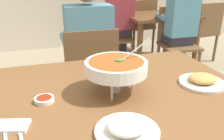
% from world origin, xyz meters
% --- Properties ---
extents(dining_table_main, '(1.27, 0.99, 0.74)m').
position_xyz_m(dining_table_main, '(0.00, 0.00, 0.64)').
color(dining_table_main, brown).
rests_on(dining_table_main, ground_plane).
extents(chair_diner_main, '(0.44, 0.44, 0.90)m').
position_xyz_m(chair_diner_main, '(-0.00, 0.78, 0.51)').
color(chair_diner_main, brown).
rests_on(chair_diner_main, ground_plane).
extents(diner_main, '(0.40, 0.45, 1.31)m').
position_xyz_m(diner_main, '(0.00, 0.82, 0.75)').
color(diner_main, '#2D2D38').
rests_on(diner_main, ground_plane).
extents(curry_bowl, '(0.33, 0.30, 0.26)m').
position_xyz_m(curry_bowl, '(-0.03, -0.01, 0.87)').
color(curry_bowl, silver).
rests_on(curry_bowl, dining_table_main).
extents(rice_plate, '(0.24, 0.24, 0.06)m').
position_xyz_m(rice_plate, '(-0.09, -0.34, 0.76)').
color(rice_plate, white).
rests_on(rice_plate, dining_table_main).
extents(appetizer_plate, '(0.24, 0.24, 0.06)m').
position_xyz_m(appetizer_plate, '(0.44, -0.06, 0.76)').
color(appetizer_plate, white).
rests_on(appetizer_plate, dining_table_main).
extents(sauce_dish, '(0.09, 0.09, 0.02)m').
position_xyz_m(sauce_dish, '(-0.37, -0.01, 0.75)').
color(sauce_dish, white).
rests_on(sauce_dish, dining_table_main).
extents(napkin_folded, '(0.14, 0.11, 0.02)m').
position_xyz_m(napkin_folded, '(-0.50, -0.18, 0.75)').
color(napkin_folded, white).
rests_on(napkin_folded, dining_table_main).
extents(fork_utensil, '(0.04, 0.17, 0.01)m').
position_xyz_m(fork_utensil, '(-0.52, -0.23, 0.75)').
color(fork_utensil, silver).
rests_on(fork_utensil, dining_table_main).
extents(spoon_utensil, '(0.04, 0.17, 0.01)m').
position_xyz_m(spoon_utensil, '(-0.47, -0.23, 0.75)').
color(spoon_utensil, silver).
rests_on(spoon_utensil, dining_table_main).
extents(dining_table_far, '(1.00, 0.80, 0.74)m').
position_xyz_m(dining_table_far, '(1.31, 2.11, 0.61)').
color(dining_table_far, brown).
rests_on(dining_table_far, ground_plane).
extents(chair_bg_left, '(0.49, 0.49, 0.90)m').
position_xyz_m(chair_bg_left, '(0.65, 2.18, 0.51)').
color(chair_bg_left, brown).
rests_on(chair_bg_left, ground_plane).
extents(chair_bg_middle, '(0.48, 0.48, 0.90)m').
position_xyz_m(chair_bg_middle, '(1.30, 1.59, 0.51)').
color(chair_bg_middle, brown).
rests_on(chair_bg_middle, ground_plane).
extents(chair_bg_right, '(0.48, 0.48, 0.90)m').
position_xyz_m(chair_bg_right, '(1.29, 2.66, 0.51)').
color(chair_bg_right, brown).
rests_on(chair_bg_right, ground_plane).
extents(chair_bg_corner, '(0.49, 0.49, 0.90)m').
position_xyz_m(chair_bg_corner, '(0.77, 2.69, 0.51)').
color(chair_bg_corner, brown).
rests_on(chair_bg_corner, ground_plane).
extents(chair_bg_window, '(0.48, 0.48, 0.90)m').
position_xyz_m(chair_bg_window, '(2.01, 1.97, 0.51)').
color(chair_bg_window, brown).
rests_on(chair_bg_window, ground_plane).
extents(patron_bg_left, '(0.40, 0.45, 1.31)m').
position_xyz_m(patron_bg_left, '(0.70, 2.13, 0.75)').
color(patron_bg_left, '#2D2D38').
rests_on(patron_bg_left, ground_plane).
extents(patron_bg_middle, '(0.40, 0.45, 1.31)m').
position_xyz_m(patron_bg_middle, '(1.30, 1.54, 0.75)').
color(patron_bg_middle, '#2D2D38').
rests_on(patron_bg_middle, ground_plane).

